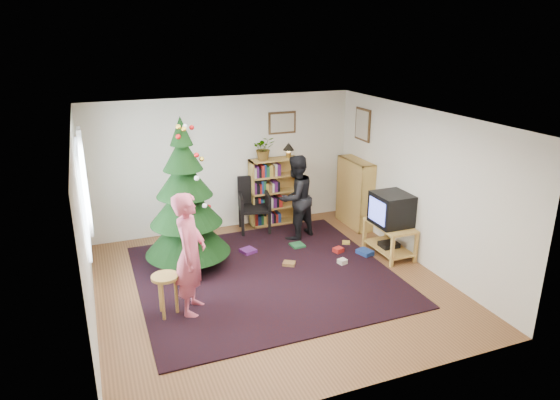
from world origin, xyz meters
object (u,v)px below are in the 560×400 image
object	(u,v)px
crt_tv	(391,209)
person_by_chair	(296,198)
stool	(165,285)
table_lamp	(289,147)
tv_stand	(390,236)
person_standing	(190,254)
potted_plant	(264,148)
picture_back	(282,123)
picture_right	(363,125)
bookshelf_back	(274,191)
bookshelf_right	(355,192)
christmas_tree	(186,207)
armchair	(252,202)

from	to	relation	value
crt_tv	person_by_chair	bearing A→B (deg)	133.85
stool	table_lamp	bearing A→B (deg)	43.07
tv_stand	table_lamp	xyz separation A→B (m)	(-0.99, 2.07, 1.17)
person_standing	potted_plant	size ratio (longest dim) A/B	3.79
picture_back	tv_stand	world-z (taller)	picture_back
picture_right	potted_plant	size ratio (longest dim) A/B	1.35
table_lamp	bookshelf_back	bearing A→B (deg)	180.00
bookshelf_right	crt_tv	size ratio (longest dim) A/B	2.14
christmas_tree	tv_stand	bearing A→B (deg)	-13.40
armchair	table_lamp	size ratio (longest dim) A/B	3.51
tv_stand	person_by_chair	bearing A→B (deg)	133.92
picture_right	bookshelf_right	xyz separation A→B (m)	(-0.14, -0.07, -1.29)
picture_back	bookshelf_right	size ratio (longest dim) A/B	0.42
armchair	person_standing	size ratio (longest dim) A/B	0.60
armchair	potted_plant	distance (m)	1.03
person_standing	bookshelf_right	bearing A→B (deg)	-37.01
bookshelf_back	potted_plant	distance (m)	0.88
picture_right	bookshelf_right	bearing A→B (deg)	-151.30
person_standing	potted_plant	distance (m)	3.38
bookshelf_right	tv_stand	size ratio (longest dim) A/B	1.42
christmas_tree	potted_plant	size ratio (longest dim) A/B	5.46
bookshelf_back	bookshelf_right	size ratio (longest dim) A/B	1.00
person_by_chair	crt_tv	bearing A→B (deg)	111.09
person_standing	bookshelf_back	bearing A→B (deg)	-15.38
crt_tv	person_by_chair	xyz separation A→B (m)	(-1.19, 1.24, -0.04)
crt_tv	person_standing	xyz separation A→B (m)	(-3.47, -0.58, 0.03)
tv_stand	stool	size ratio (longest dim) A/B	1.55
tv_stand	person_by_chair	xyz separation A→B (m)	(-1.19, 1.24, 0.45)
potted_plant	table_lamp	bearing A→B (deg)	-0.00
picture_back	person_by_chair	xyz separation A→B (m)	(-0.12, -0.97, -1.18)
tv_stand	potted_plant	world-z (taller)	potted_plant
tv_stand	stool	bearing A→B (deg)	-171.54
crt_tv	armchair	xyz separation A→B (m)	(-1.78, 1.92, -0.27)
picture_back	picture_right	bearing A→B (deg)	-28.69
picture_right	stool	world-z (taller)	picture_right
person_by_chair	potted_plant	bearing A→B (deg)	-93.09
crt_tv	armchair	size ratio (longest dim) A/B	0.60
bookshelf_back	table_lamp	size ratio (longest dim) A/B	4.49
crt_tv	potted_plant	bearing A→B (deg)	125.68
bookshelf_back	person_standing	xyz separation A→B (m)	(-2.18, -2.65, 0.18)
bookshelf_right	person_standing	distance (m)	4.11
tv_stand	person_standing	xyz separation A→B (m)	(-3.47, -0.58, 0.52)
bookshelf_back	person_standing	world-z (taller)	person_standing
crt_tv	table_lamp	xyz separation A→B (m)	(-0.99, 2.07, 0.68)
person_by_chair	armchair	bearing A→B (deg)	-71.93
crt_tv	person_by_chair	distance (m)	1.72
picture_back	christmas_tree	bearing A→B (deg)	-146.66
crt_tv	tv_stand	bearing A→B (deg)	0.00
picture_back	bookshelf_back	world-z (taller)	picture_back
bookshelf_back	table_lamp	distance (m)	0.88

